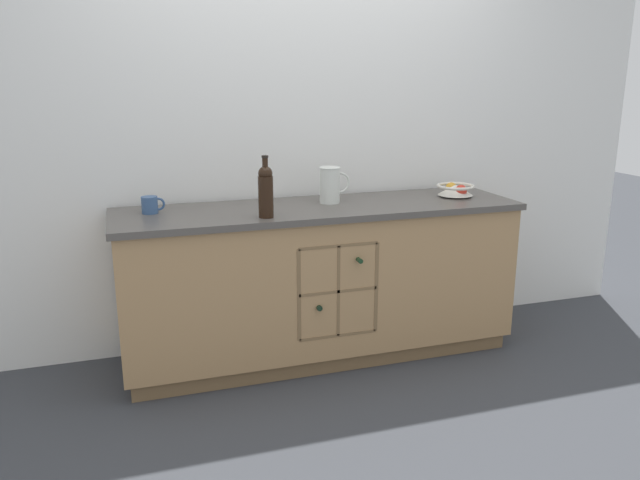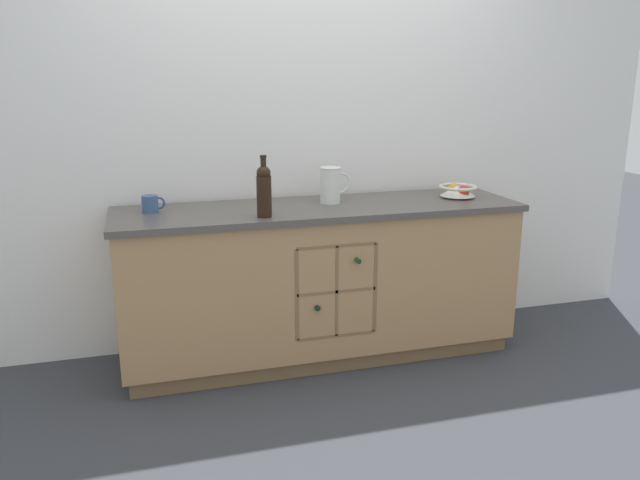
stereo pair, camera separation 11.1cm
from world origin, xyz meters
The scene contains 7 objects.
ground_plane centered at (0.00, 0.00, 0.00)m, with size 14.00×14.00×0.00m, color #383A3F.
back_wall centered at (0.00, 0.35, 1.27)m, with size 4.59×0.06×2.55m, color white.
kitchen_island centered at (0.00, 0.00, 0.45)m, with size 2.23×0.63×0.88m.
fruit_bowl centered at (0.85, 0.02, 0.93)m, with size 0.22×0.22×0.08m.
white_pitcher centered at (0.08, 0.06, 0.99)m, with size 0.18×0.12×0.20m.
ceramic_mug centered at (-0.89, 0.09, 0.93)m, with size 0.12×0.08×0.09m.
standing_wine_bottle centered at (-0.35, -0.19, 1.02)m, with size 0.08×0.08×0.31m.
Camera 1 is at (-1.04, -3.19, 1.57)m, focal length 35.00 mm.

